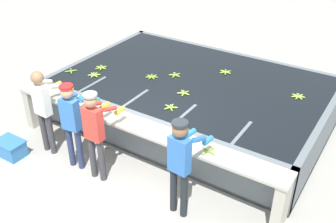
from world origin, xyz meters
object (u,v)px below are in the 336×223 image
(banana_bunch_floating_8, at_px, (71,71))
(banana_bunch_ledge_1, at_px, (174,137))
(banana_bunch_floating_7, at_px, (298,96))
(knife_0, at_px, (46,90))
(crate, at_px, (11,148))
(banana_bunch_floating_4, at_px, (152,77))
(banana_bunch_floating_6, at_px, (225,72))
(banana_bunch_ledge_0, at_px, (208,151))
(worker_1, at_px, (72,118))
(worker_2, at_px, (95,128))
(banana_bunch_floating_5, at_px, (175,75))
(banana_bunch_ledge_2, at_px, (79,100))
(worker_0, at_px, (44,105))
(banana_bunch_floating_0, at_px, (101,68))
(banana_bunch_floating_1, at_px, (184,93))
(banana_bunch_floating_3, at_px, (94,75))
(banana_bunch_floating_2, at_px, (171,107))
(worker_3, at_px, (181,159))

(banana_bunch_floating_8, relative_size, banana_bunch_ledge_1, 0.85)
(banana_bunch_floating_7, bearing_deg, knife_0, -150.62)
(crate, bearing_deg, banana_bunch_floating_4, 62.41)
(banana_bunch_floating_6, height_order, banana_bunch_ledge_0, banana_bunch_ledge_0)
(knife_0, bearing_deg, worker_1, -24.56)
(knife_0, bearing_deg, crate, -88.04)
(banana_bunch_floating_6, xyz_separation_m, banana_bunch_floating_7, (1.66, -0.25, -0.00))
(worker_2, relative_size, banana_bunch_floating_8, 7.02)
(worker_2, xyz_separation_m, banana_bunch_floating_7, (2.45, 3.06, -0.09))
(banana_bunch_ledge_0, bearing_deg, crate, -164.62)
(banana_bunch_floating_5, xyz_separation_m, banana_bunch_floating_6, (0.84, 0.73, -0.00))
(banana_bunch_ledge_0, height_order, knife_0, banana_bunch_ledge_0)
(banana_bunch_floating_4, xyz_separation_m, banana_bunch_ledge_1, (1.60, -1.67, 0.00))
(worker_1, relative_size, banana_bunch_floating_5, 6.02)
(banana_bunch_floating_8, height_order, banana_bunch_ledge_2, banana_bunch_ledge_2)
(worker_0, distance_m, banana_bunch_floating_0, 1.96)
(worker_2, bearing_deg, banana_bunch_floating_0, 129.07)
(banana_bunch_floating_0, height_order, banana_bunch_ledge_1, banana_bunch_ledge_1)
(worker_1, relative_size, banana_bunch_floating_1, 5.97)
(banana_bunch_floating_6, xyz_separation_m, crate, (-2.61, -3.75, -0.77))
(banana_bunch_floating_3, bearing_deg, worker_1, -59.36)
(banana_bunch_floating_7, bearing_deg, banana_bunch_floating_4, -164.16)
(worker_0, bearing_deg, banana_bunch_floating_1, 45.91)
(banana_bunch_floating_2, height_order, crate, banana_bunch_floating_2)
(worker_3, distance_m, banana_bunch_floating_4, 3.01)
(banana_bunch_floating_0, height_order, banana_bunch_floating_6, same)
(banana_bunch_floating_7, height_order, crate, banana_bunch_floating_7)
(worker_0, xyz_separation_m, banana_bunch_floating_7, (3.76, 2.97, -0.08))
(worker_1, bearing_deg, banana_bunch_ledge_1, 17.54)
(banana_bunch_floating_7, bearing_deg, worker_2, -128.68)
(worker_3, bearing_deg, worker_2, -178.65)
(worker_1, distance_m, banana_bunch_ledge_2, 0.76)
(knife_0, relative_size, crate, 0.57)
(banana_bunch_ledge_0, bearing_deg, worker_0, -171.41)
(worker_0, relative_size, banana_bunch_floating_2, 6.15)
(knife_0, bearing_deg, banana_bunch_floating_5, 47.11)
(banana_bunch_floating_0, xyz_separation_m, banana_bunch_ledge_2, (0.65, -1.37, 0.00))
(banana_bunch_ledge_1, xyz_separation_m, knife_0, (-3.04, 0.05, -0.01))
(banana_bunch_ledge_2, bearing_deg, banana_bunch_floating_2, 24.33)
(banana_bunch_floating_0, relative_size, crate, 0.51)
(banana_bunch_floating_3, distance_m, banana_bunch_ledge_0, 3.50)
(banana_bunch_floating_6, height_order, crate, banana_bunch_floating_6)
(banana_bunch_floating_0, relative_size, banana_bunch_floating_3, 1.00)
(banana_bunch_ledge_1, bearing_deg, banana_bunch_floating_8, 163.73)
(worker_2, height_order, banana_bunch_floating_1, worker_2)
(banana_bunch_ledge_0, bearing_deg, banana_bunch_ledge_2, 178.12)
(banana_bunch_floating_6, relative_size, banana_bunch_ledge_0, 1.02)
(worker_2, height_order, worker_3, worker_3)
(banana_bunch_floating_6, relative_size, knife_0, 0.90)
(worker_2, distance_m, crate, 2.07)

